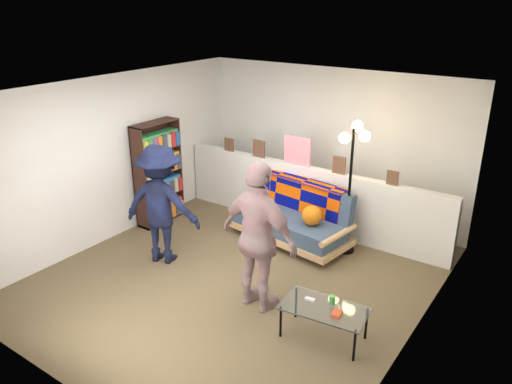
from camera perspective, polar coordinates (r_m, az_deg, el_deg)
ground at (r=6.59m, az=-2.01°, el=-9.58°), size 5.00×5.00×0.00m
room_shell at (r=6.27m, az=0.37°, el=5.48°), size 4.60×5.05×2.45m
half_wall_ledge at (r=7.73m, az=5.93°, el=-0.66°), size 4.45×0.15×1.00m
ledge_decor at (r=7.59m, az=4.56°, el=4.39°), size 2.97×0.02×0.45m
futon_sofa at (r=7.36m, az=4.31°, el=-2.97°), size 1.89×1.08×0.77m
bookshelf at (r=8.01m, az=-11.10°, el=1.81°), size 0.27×0.81×1.62m
coffee_table at (r=5.40m, az=7.86°, el=-13.15°), size 0.95×0.59×0.47m
floor_lamp at (r=6.83m, az=10.99°, el=3.40°), size 0.44×0.36×1.87m
person_left at (r=6.75m, az=-10.80°, el=-1.41°), size 1.19×0.90×1.64m
person_right at (r=5.59m, az=0.38°, el=-5.27°), size 1.08×0.56×1.77m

